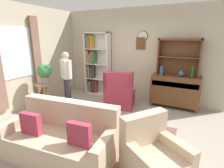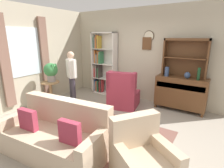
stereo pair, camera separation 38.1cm
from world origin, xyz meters
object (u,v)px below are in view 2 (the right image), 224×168
object	(u,v)px
vase_tall	(167,72)
coffee_table	(90,117)
sideboard	(181,92)
sideboard_hutch	(186,52)
couch_floral	(57,136)
plant_stand	(51,91)
armchair_floral	(143,161)
wingback_chair	(123,94)
bottle_wine	(199,74)
potted_plant_large	(51,71)
person_reading	(72,74)
book_stack	(96,113)
bookshelf	(102,65)
vase_round	(187,75)
potted_plant_small	(65,101)

from	to	relation	value
vase_tall	coffee_table	size ratio (longest dim) A/B	0.32
sideboard	sideboard_hutch	world-z (taller)	sideboard_hutch
couch_floral	plant_stand	world-z (taller)	couch_floral
sideboard	armchair_floral	xyz separation A→B (m)	(0.12, -2.81, -0.22)
wingback_chair	armchair_floral	bearing A→B (deg)	-54.69
bottle_wine	plant_stand	xyz separation A→B (m)	(-3.65, -1.57, -0.64)
plant_stand	potted_plant_large	world-z (taller)	potted_plant_large
sideboard_hutch	bottle_wine	size ratio (longest dim) A/B	3.56
plant_stand	person_reading	bearing A→B (deg)	38.15
sideboard	book_stack	bearing A→B (deg)	-118.32
bookshelf	armchair_floral	bearing A→B (deg)	-46.18
wingback_chair	person_reading	bearing A→B (deg)	-156.24
sideboard	plant_stand	xyz separation A→B (m)	(-3.26, -1.66, -0.08)
couch_floral	armchair_floral	xyz separation A→B (m)	(1.47, 0.25, -0.02)
sideboard_hutch	vase_round	bearing A→B (deg)	-53.52
potted_plant_small	book_stack	bearing A→B (deg)	-21.23
bottle_wine	potted_plant_small	size ratio (longest dim) A/B	1.03
vase_tall	vase_round	size ratio (longest dim) A/B	1.48
sideboard_hutch	wingback_chair	xyz separation A→B (m)	(-1.40, -0.78, -1.18)
bookshelf	vase_round	distance (m)	2.79
bottle_wine	couch_floral	distance (m)	3.53
sideboard	couch_floral	distance (m)	3.35
plant_stand	bookshelf	bearing A→B (deg)	71.08
sideboard	vase_tall	size ratio (longest dim) A/B	5.16
sideboard	book_stack	xyz separation A→B (m)	(-1.18, -2.19, -0.06)
bookshelf	book_stack	world-z (taller)	bookshelf
sideboard_hutch	potted_plant_small	size ratio (longest dim) A/B	3.66
potted_plant_large	potted_plant_small	distance (m)	0.95
vase_round	sideboard_hutch	bearing A→B (deg)	126.48
armchair_floral	coffee_table	world-z (taller)	armchair_floral
vase_round	couch_floral	distance (m)	3.41
armchair_floral	plant_stand	size ratio (longest dim) A/B	1.53
potted_plant_large	coffee_table	xyz separation A→B (m)	(1.95, -0.64, -0.66)
armchair_floral	potted_plant_small	bearing A→B (deg)	156.81
vase_round	person_reading	size ratio (longest dim) A/B	0.11
bookshelf	armchair_floral	distance (m)	4.08
wingback_chair	sideboard_hutch	bearing A→B (deg)	29.16
potted_plant_large	sideboard_hutch	bearing A→B (deg)	27.85
couch_floral	potted_plant_large	bearing A→B (deg)	142.24
bookshelf	bottle_wine	distance (m)	3.06
sideboard_hutch	couch_floral	distance (m)	3.67
plant_stand	couch_floral	bearing A→B (deg)	-36.43
sideboard	armchair_floral	world-z (taller)	sideboard
vase_tall	vase_round	distance (m)	0.52
bookshelf	sideboard	distance (m)	2.71
sideboard	sideboard_hutch	bearing A→B (deg)	90.00
coffee_table	vase_tall	bearing A→B (deg)	67.35
wingback_chair	potted_plant_large	size ratio (longest dim) A/B	1.96
sideboard	person_reading	xyz separation A→B (m)	(-2.77, -1.27, 0.40)
couch_floral	potted_plant_large	world-z (taller)	potted_plant_large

